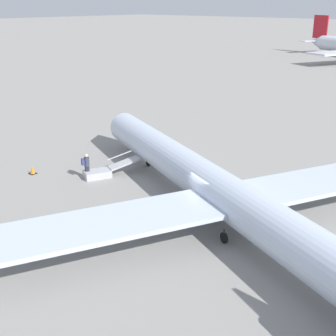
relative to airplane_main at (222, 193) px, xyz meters
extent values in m
plane|color=gray|center=(0.85, -0.37, -1.79)|extent=(600.00, 600.00, 0.00)
cylinder|color=silver|center=(0.85, -0.37, -0.01)|extent=(27.61, 13.81, 2.30)
cone|color=silver|center=(15.35, -6.73, -0.01)|extent=(3.22, 3.07, 2.25)
cube|color=silver|center=(2.43, 6.87, -0.18)|extent=(8.28, 12.69, 0.23)
cube|color=silver|center=(-3.41, -6.44, -0.18)|extent=(8.28, 12.69, 0.23)
cylinder|color=black|center=(9.52, -4.18, -1.51)|extent=(0.58, 0.36, 0.57)
cylinder|color=#2D2D33|center=(9.52, -4.18, -1.13)|extent=(0.10, 0.10, 0.18)
cylinder|color=black|center=(-1.41, 1.74, -1.51)|extent=(0.58, 0.36, 0.57)
cylinder|color=#2D2D33|center=(-1.41, 1.74, -1.13)|extent=(0.10, 0.10, 0.18)
cylinder|color=black|center=(-2.24, -0.15, -1.51)|extent=(0.58, 0.36, 0.57)
cylinder|color=#2D2D33|center=(-2.24, -0.15, -1.13)|extent=(0.10, 0.10, 0.18)
cone|color=silver|center=(35.40, -88.41, 0.71)|extent=(5.10, 4.56, 3.16)
cube|color=red|center=(34.63, -88.08, 4.09)|extent=(4.24, 2.03, 5.15)
cube|color=silver|center=(35.05, -88.26, 1.03)|extent=(5.36, 9.04, 0.16)
cube|color=#B2B2B7|center=(10.50, -0.13, -1.54)|extent=(1.73, 2.09, 0.50)
cube|color=#B2B2B7|center=(9.70, -1.96, -1.03)|extent=(1.72, 2.40, 0.65)
cube|color=#B2B2B7|center=(10.11, -2.15, -0.53)|extent=(0.94, 2.05, 0.59)
cube|color=#23232D|center=(10.92, 0.38, -1.37)|extent=(0.30, 0.34, 0.85)
cylinder|color=#33384C|center=(10.92, 0.38, -0.62)|extent=(0.36, 0.36, 0.65)
sphere|color=beige|center=(10.92, 0.38, -0.17)|extent=(0.24, 0.24, 0.24)
cube|color=navy|center=(11.03, 0.63, -0.58)|extent=(0.33, 0.28, 0.44)
cube|color=black|center=(14.49, 2.41, -1.78)|extent=(0.49, 0.49, 0.03)
cone|color=orange|center=(14.49, 2.41, -1.52)|extent=(0.37, 0.37, 0.53)
camera|label=1|loc=(-13.12, 19.30, 9.70)|focal=50.00mm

